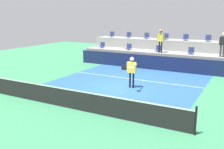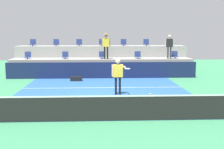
{
  "view_description": "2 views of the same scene",
  "coord_description": "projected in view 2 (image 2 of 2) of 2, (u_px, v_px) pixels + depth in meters",
  "views": [
    {
      "loc": [
        6.65,
        -12.77,
        4.15
      ],
      "look_at": [
        0.51,
        -1.53,
        1.18
      ],
      "focal_mm": 41.16,
      "sensor_mm": 36.0,
      "label": 1
    },
    {
      "loc": [
        -0.28,
        -13.96,
        3.05
      ],
      "look_at": [
        0.34,
        -1.02,
        1.24
      ],
      "focal_mm": 47.1,
      "sensor_mm": 36.0,
      "label": 2
    }
  ],
  "objects": [
    {
      "name": "spectator_with_hat",
      "position": [
        106.0,
        43.0,
        20.71
      ],
      "size": [
        0.61,
        0.47,
        1.82
      ],
      "color": "black",
      "rests_on": "seating_tier_lower"
    },
    {
      "name": "stadium_chair_lower_far_left",
      "position": [
        28.0,
        56.0,
        20.95
      ],
      "size": [
        0.44,
        0.4,
        0.52
      ],
      "color": "#2D2D33",
      "rests_on": "seating_tier_lower"
    },
    {
      "name": "tennis_ball",
      "position": [
        150.0,
        94.0,
        11.4
      ],
      "size": [
        0.07,
        0.07,
        0.07
      ],
      "color": "#CCE033"
    },
    {
      "name": "ground_plane",
      "position": [
        104.0,
        97.0,
        14.25
      ],
      "size": [
        40.0,
        40.0,
        0.0
      ],
      "primitive_type": "plane",
      "color": "#388456"
    },
    {
      "name": "stadium_chair_lower_right",
      "position": [
        138.0,
        55.0,
        21.33
      ],
      "size": [
        0.44,
        0.4,
        0.52
      ],
      "color": "#2D2D33",
      "rests_on": "seating_tier_lower"
    },
    {
      "name": "stadium_chair_upper_mid_left",
      "position": [
        79.0,
        43.0,
        22.78
      ],
      "size": [
        0.44,
        0.4,
        0.52
      ],
      "color": "#2D2D33",
      "rests_on": "seating_tier_upper"
    },
    {
      "name": "spectator_in_white",
      "position": [
        169.0,
        44.0,
        20.94
      ],
      "size": [
        0.6,
        0.26,
        1.71
      ],
      "color": "#2D2D33",
      "rests_on": "seating_tier_lower"
    },
    {
      "name": "court_service_line",
      "position": [
        103.0,
        88.0,
        16.62
      ],
      "size": [
        9.0,
        0.06,
        0.0
      ],
      "primitive_type": "cube",
      "color": "white",
      "rests_on": "ground_plane"
    },
    {
      "name": "equipment_bag",
      "position": [
        76.0,
        79.0,
        18.97
      ],
      "size": [
        0.76,
        0.28,
        0.3
      ],
      "primitive_type": "cube",
      "color": "black",
      "rests_on": "ground_plane"
    },
    {
      "name": "tennis_player",
      "position": [
        118.0,
        73.0,
        14.59
      ],
      "size": [
        0.85,
        1.21,
        1.81
      ],
      "color": "black",
      "rests_on": "ground_plane"
    },
    {
      "name": "stadium_chair_upper_left",
      "position": [
        56.0,
        43.0,
        22.7
      ],
      "size": [
        0.44,
        0.4,
        0.52
      ],
      "color": "#2D2D33",
      "rests_on": "seating_tier_upper"
    },
    {
      "name": "tennis_net",
      "position": [
        106.0,
        107.0,
        10.22
      ],
      "size": [
        10.48,
        0.08,
        1.07
      ],
      "color": "black",
      "rests_on": "ground_plane"
    },
    {
      "name": "stadium_chair_lower_far_right",
      "position": [
        175.0,
        55.0,
        21.46
      ],
      "size": [
        0.44,
        0.4,
        0.52
      ],
      "color": "#2D2D33",
      "rests_on": "seating_tier_lower"
    },
    {
      "name": "stadium_chair_upper_center",
      "position": [
        102.0,
        43.0,
        22.87
      ],
      "size": [
        0.44,
        0.4,
        0.52
      ],
      "color": "#2D2D33",
      "rests_on": "seating_tier_upper"
    },
    {
      "name": "stadium_chair_lower_left",
      "position": [
        65.0,
        56.0,
        21.08
      ],
      "size": [
        0.44,
        0.4,
        0.52
      ],
      "color": "#2D2D33",
      "rests_on": "seating_tier_lower"
    },
    {
      "name": "stadium_chair_upper_far_left",
      "position": [
        33.0,
        43.0,
        22.61
      ],
      "size": [
        0.44,
        0.4,
        0.52
      ],
      "color": "#2D2D33",
      "rests_on": "seating_tier_upper"
    },
    {
      "name": "court_inner_paint",
      "position": [
        104.0,
        93.0,
        15.24
      ],
      "size": [
        9.0,
        10.0,
        0.01
      ],
      "primitive_type": "cube",
      "color": "#285693",
      "rests_on": "ground_plane"
    },
    {
      "name": "stadium_chair_lower_center",
      "position": [
        102.0,
        56.0,
        21.2
      ],
      "size": [
        0.44,
        0.4,
        0.52
      ],
      "color": "#2D2D33",
      "rests_on": "seating_tier_lower"
    },
    {
      "name": "stadium_chair_upper_mid_right",
      "position": [
        124.0,
        43.0,
        22.95
      ],
      "size": [
        0.44,
        0.4,
        0.52
      ],
      "color": "#2D2D33",
      "rests_on": "seating_tier_upper"
    },
    {
      "name": "seating_tier_upper",
      "position": [
        101.0,
        59.0,
        23.11
      ],
      "size": [
        13.0,
        1.8,
        2.1
      ],
      "primitive_type": "cube",
      "color": "gray",
      "rests_on": "ground_plane"
    },
    {
      "name": "stadium_chair_upper_far_right",
      "position": [
        169.0,
        43.0,
        23.12
      ],
      "size": [
        0.44,
        0.4,
        0.52
      ],
      "color": "#2D2D33",
      "rests_on": "seating_tier_upper"
    },
    {
      "name": "sponsor_backboard",
      "position": [
        102.0,
        70.0,
        20.11
      ],
      "size": [
        13.0,
        0.16,
        1.1
      ],
      "primitive_type": "cube",
      "color": "#141E42",
      "rests_on": "ground_plane"
    },
    {
      "name": "stadium_chair_upper_right",
      "position": [
        146.0,
        43.0,
        23.03
      ],
      "size": [
        0.44,
        0.4,
        0.52
      ],
      "color": "#2D2D33",
      "rests_on": "seating_tier_upper"
    },
    {
      "name": "seating_tier_lower",
      "position": [
        102.0,
        67.0,
        21.38
      ],
      "size": [
        13.0,
        1.8,
        1.25
      ],
      "primitive_type": "cube",
      "color": "gray",
      "rests_on": "ground_plane"
    }
  ]
}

